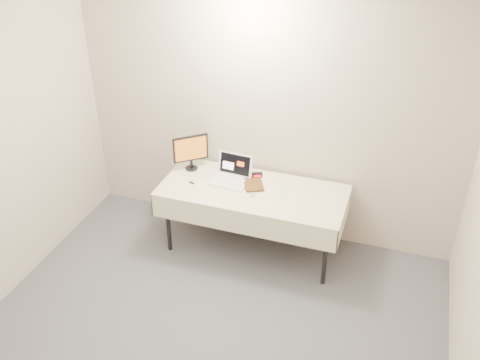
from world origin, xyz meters
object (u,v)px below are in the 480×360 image
(laptop, at_px, (232,175))
(book, at_px, (244,176))
(monitor, at_px, (191,150))
(table, at_px, (253,195))

(laptop, distance_m, book, 0.19)
(laptop, xyz_separation_m, monitor, (-0.48, 0.08, 0.16))
(table, bearing_deg, laptop, 156.67)
(table, relative_size, laptop, 4.74)
(table, height_order, monitor, monitor)
(table, relative_size, book, 7.53)
(book, bearing_deg, laptop, 127.57)
(monitor, distance_m, book, 0.67)
(monitor, bearing_deg, book, -53.97)
(laptop, distance_m, monitor, 0.51)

